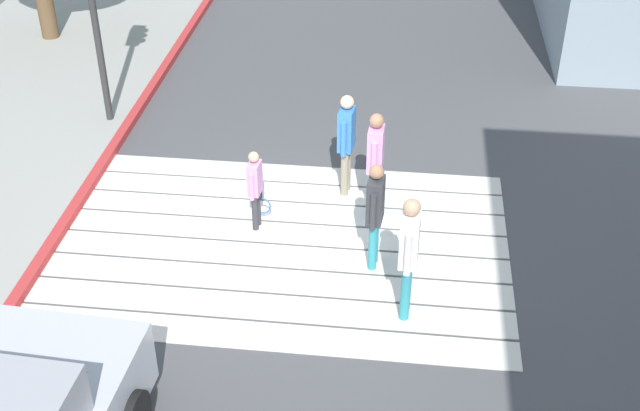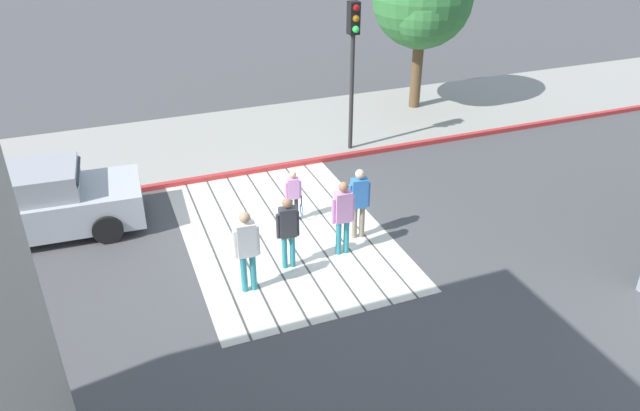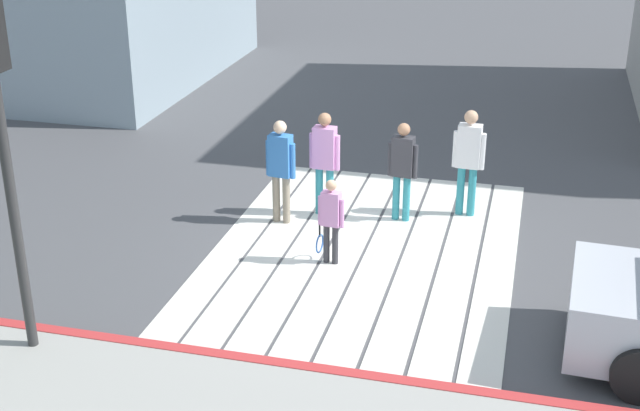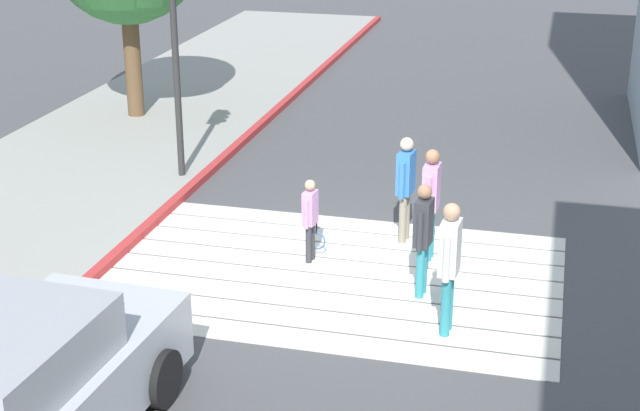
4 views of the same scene
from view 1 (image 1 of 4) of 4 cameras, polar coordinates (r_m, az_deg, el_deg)
The scene contains 8 objects.
ground_plane at distance 12.00m, azimuth -2.55°, elevation -2.68°, with size 120.00×120.00×0.00m, color #4C4C4F.
crosswalk_stripes at distance 12.00m, azimuth -2.55°, elevation -2.65°, with size 6.40×4.35×0.01m.
curb_painted at distance 12.82m, azimuth -17.06°, elevation -1.33°, with size 0.16×40.00×0.13m, color #BC3333.
pedestrian_adult_lead at distance 12.64m, azimuth 1.81°, elevation 4.63°, with size 0.26×0.49×1.67m.
pedestrian_adult_trailing at distance 12.10m, azimuth 3.78°, elevation 3.24°, with size 0.23×0.50×1.70m.
pedestrian_adult_side at distance 10.25m, azimuth 6.06°, elevation -3.03°, with size 0.24×0.51×1.75m.
pedestrian_teen_behind at distance 11.09m, azimuth 3.77°, elevation -0.24°, with size 0.24×0.47×1.61m.
pedestrian_child_with_racket at distance 11.99m, azimuth -4.42°, elevation 1.34°, with size 0.29×0.40×1.27m.
Camera 1 is at (1.64, -9.51, 7.14)m, focal length 47.06 mm.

